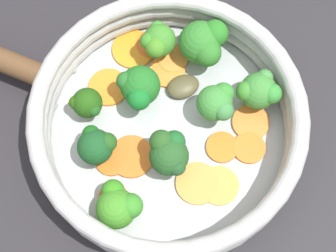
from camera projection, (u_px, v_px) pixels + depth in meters
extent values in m
plane|color=#252226|center=(168.00, 135.00, 0.61)|extent=(4.00, 4.00, 0.00)
cylinder|color=#B2B5B7|center=(168.00, 133.00, 0.60)|extent=(0.26, 0.26, 0.02)
torus|color=#B4B1B0|center=(168.00, 128.00, 0.59)|extent=(0.28, 0.28, 0.02)
torus|color=#B4B1B0|center=(168.00, 122.00, 0.57)|extent=(0.28, 0.28, 0.02)
torus|color=#B4B1B0|center=(168.00, 116.00, 0.55)|extent=(0.28, 0.28, 0.02)
sphere|color=#B6B7B5|center=(73.00, 69.00, 0.62)|extent=(0.01, 0.01, 0.01)
sphere|color=#AEB0BC|center=(54.00, 106.00, 0.60)|extent=(0.01, 0.01, 0.01)
cylinder|color=orange|center=(111.00, 161.00, 0.58)|extent=(0.05, 0.05, 0.00)
cylinder|color=orange|center=(152.00, 45.00, 0.63)|extent=(0.05, 0.05, 0.00)
cylinder|color=#F9913F|center=(197.00, 183.00, 0.58)|extent=(0.05, 0.05, 0.00)
cylinder|color=orange|center=(173.00, 59.00, 0.62)|extent=(0.04, 0.04, 0.01)
cylinder|color=orange|center=(133.00, 49.00, 0.63)|extent=(0.06, 0.06, 0.00)
cylinder|color=orange|center=(249.00, 148.00, 0.59)|extent=(0.05, 0.05, 0.00)
cylinder|color=orange|center=(131.00, 157.00, 0.59)|extent=(0.06, 0.06, 0.00)
cylinder|color=orange|center=(251.00, 123.00, 0.60)|extent=(0.04, 0.04, 0.00)
cylinder|color=#F89C3F|center=(219.00, 185.00, 0.58)|extent=(0.05, 0.05, 0.00)
cylinder|color=orange|center=(222.00, 147.00, 0.59)|extent=(0.04, 0.04, 0.00)
cylinder|color=orange|center=(112.00, 197.00, 0.57)|extent=(0.04, 0.04, 0.00)
cylinder|color=orange|center=(167.00, 71.00, 0.62)|extent=(0.05, 0.05, 0.00)
cylinder|color=orange|center=(111.00, 85.00, 0.61)|extent=(0.05, 0.05, 0.00)
cylinder|color=#789B5C|center=(98.00, 153.00, 0.58)|extent=(0.01, 0.01, 0.02)
sphere|color=#17481F|center=(95.00, 147.00, 0.56)|extent=(0.04, 0.04, 0.04)
sphere|color=#155116|center=(91.00, 134.00, 0.56)|extent=(0.02, 0.02, 0.02)
sphere|color=#204D19|center=(107.00, 142.00, 0.56)|extent=(0.02, 0.02, 0.02)
cylinder|color=#689652|center=(199.00, 51.00, 0.62)|extent=(0.01, 0.01, 0.02)
sphere|color=#2E7629|center=(200.00, 42.00, 0.60)|extent=(0.05, 0.05, 0.05)
sphere|color=#2C7025|center=(208.00, 53.00, 0.59)|extent=(0.03, 0.03, 0.03)
sphere|color=#267220|center=(214.00, 34.00, 0.59)|extent=(0.03, 0.03, 0.03)
cylinder|color=#80AC61|center=(118.00, 212.00, 0.56)|extent=(0.01, 0.01, 0.01)
sphere|color=#3C8323|center=(116.00, 208.00, 0.55)|extent=(0.04, 0.04, 0.04)
sphere|color=#348326|center=(130.00, 206.00, 0.54)|extent=(0.03, 0.03, 0.03)
sphere|color=#32811B|center=(117.00, 194.00, 0.55)|extent=(0.02, 0.02, 0.02)
cylinder|color=#8EB368|center=(256.00, 98.00, 0.60)|extent=(0.01, 0.01, 0.02)
sphere|color=#3B8134|center=(258.00, 91.00, 0.58)|extent=(0.04, 0.04, 0.04)
sphere|color=#41863E|center=(265.00, 78.00, 0.58)|extent=(0.02, 0.02, 0.02)
sphere|color=#39802C|center=(246.00, 91.00, 0.58)|extent=(0.02, 0.02, 0.02)
sphere|color=#328933|center=(272.00, 93.00, 0.57)|extent=(0.02, 0.02, 0.02)
cylinder|color=#71A64D|center=(89.00, 108.00, 0.60)|extent=(0.01, 0.01, 0.02)
sphere|color=#1F4C11|center=(87.00, 103.00, 0.58)|extent=(0.03, 0.03, 0.03)
sphere|color=#254F0B|center=(76.00, 102.00, 0.58)|extent=(0.02, 0.02, 0.02)
sphere|color=#1D5119|center=(94.00, 110.00, 0.58)|extent=(0.01, 0.01, 0.01)
cylinder|color=#82B262|center=(169.00, 161.00, 0.58)|extent=(0.01, 0.01, 0.02)
sphere|color=#224F21|center=(169.00, 156.00, 0.56)|extent=(0.04, 0.04, 0.04)
sphere|color=#195724|center=(174.00, 142.00, 0.56)|extent=(0.02, 0.02, 0.02)
sphere|color=#1E4821|center=(177.00, 167.00, 0.55)|extent=(0.02, 0.02, 0.02)
sphere|color=#244F1D|center=(161.00, 142.00, 0.55)|extent=(0.02, 0.02, 0.02)
cylinder|color=#699548|center=(141.00, 93.00, 0.60)|extent=(0.01, 0.01, 0.02)
sphere|color=#1F6721|center=(140.00, 86.00, 0.58)|extent=(0.04, 0.04, 0.04)
sphere|color=#246125|center=(126.00, 81.00, 0.58)|extent=(0.02, 0.02, 0.02)
sphere|color=#156B24|center=(141.00, 97.00, 0.57)|extent=(0.02, 0.02, 0.02)
cylinder|color=#7DA46C|center=(213.00, 110.00, 0.59)|extent=(0.01, 0.01, 0.02)
sphere|color=#3A8436|center=(214.00, 103.00, 0.57)|extent=(0.04, 0.04, 0.04)
sphere|color=#33832E|center=(223.00, 93.00, 0.57)|extent=(0.02, 0.02, 0.02)
sphere|color=#3C803E|center=(223.00, 110.00, 0.56)|extent=(0.02, 0.02, 0.02)
cylinder|color=#8EAB6C|center=(160.00, 49.00, 0.62)|extent=(0.01, 0.01, 0.02)
sphere|color=#3A7E28|center=(159.00, 40.00, 0.60)|extent=(0.04, 0.04, 0.04)
sphere|color=#438222|center=(156.00, 48.00, 0.59)|extent=(0.02, 0.02, 0.02)
sphere|color=#34882C|center=(158.00, 29.00, 0.60)|extent=(0.02, 0.02, 0.02)
sphere|color=#377C23|center=(148.00, 41.00, 0.59)|extent=(0.02, 0.02, 0.02)
ellipsoid|color=brown|center=(183.00, 87.00, 0.61)|extent=(0.04, 0.04, 0.01)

